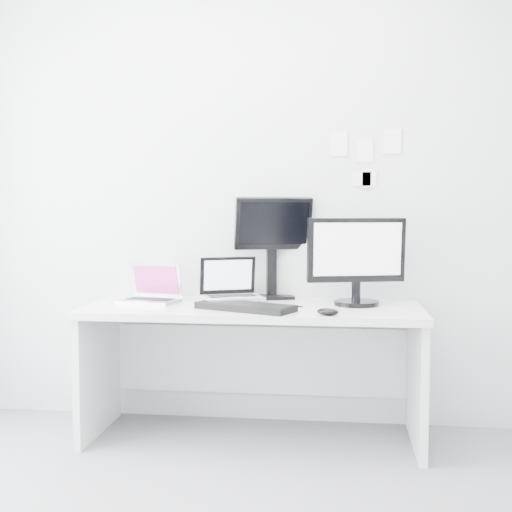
% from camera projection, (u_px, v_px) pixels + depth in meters
% --- Properties ---
extents(back_wall, '(3.60, 0.00, 3.60)m').
position_uv_depth(back_wall, '(260.00, 192.00, 3.86)').
color(back_wall, silver).
rests_on(back_wall, ground).
extents(desk, '(1.80, 0.70, 0.73)m').
position_uv_depth(desk, '(253.00, 373.00, 3.59)').
color(desk, silver).
rests_on(desk, ground).
extents(macbook, '(0.35, 0.29, 0.23)m').
position_uv_depth(macbook, '(149.00, 282.00, 3.66)').
color(macbook, '#B3B3B8').
rests_on(macbook, desk).
extents(speaker, '(0.10, 0.10, 0.17)m').
position_uv_depth(speaker, '(225.00, 284.00, 3.86)').
color(speaker, black).
rests_on(speaker, desk).
extents(dell_laptop, '(0.39, 0.35, 0.26)m').
position_uv_depth(dell_laptop, '(232.00, 280.00, 3.61)').
color(dell_laptop, '#A7A9AE').
rests_on(dell_laptop, desk).
extents(rear_monitor, '(0.47, 0.29, 0.60)m').
position_uv_depth(rear_monitor, '(273.00, 247.00, 3.83)').
color(rear_monitor, black).
rests_on(rear_monitor, desk).
extents(samsung_monitor, '(0.58, 0.38, 0.49)m').
position_uv_depth(samsung_monitor, '(357.00, 260.00, 3.57)').
color(samsung_monitor, black).
rests_on(samsung_monitor, desk).
extents(keyboard, '(0.55, 0.38, 0.03)m').
position_uv_depth(keyboard, '(245.00, 307.00, 3.41)').
color(keyboard, black).
rests_on(keyboard, desk).
extents(mouse, '(0.13, 0.10, 0.04)m').
position_uv_depth(mouse, '(328.00, 312.00, 3.24)').
color(mouse, black).
rests_on(mouse, desk).
extents(wall_note_0, '(0.10, 0.00, 0.14)m').
position_uv_depth(wall_note_0, '(339.00, 144.00, 3.78)').
color(wall_note_0, white).
rests_on(wall_note_0, back_wall).
extents(wall_note_1, '(0.09, 0.00, 0.13)m').
position_uv_depth(wall_note_1, '(365.00, 151.00, 3.77)').
color(wall_note_1, white).
rests_on(wall_note_1, back_wall).
extents(wall_note_2, '(0.10, 0.00, 0.14)m').
position_uv_depth(wall_note_2, '(392.00, 142.00, 3.75)').
color(wall_note_2, white).
rests_on(wall_note_2, back_wall).
extents(wall_note_3, '(0.11, 0.00, 0.08)m').
position_uv_depth(wall_note_3, '(361.00, 179.00, 3.78)').
color(wall_note_3, white).
rests_on(wall_note_3, back_wall).
extents(wall_note_4, '(0.08, 0.00, 0.10)m').
position_uv_depth(wall_note_4, '(369.00, 179.00, 3.78)').
color(wall_note_4, white).
rests_on(wall_note_4, back_wall).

